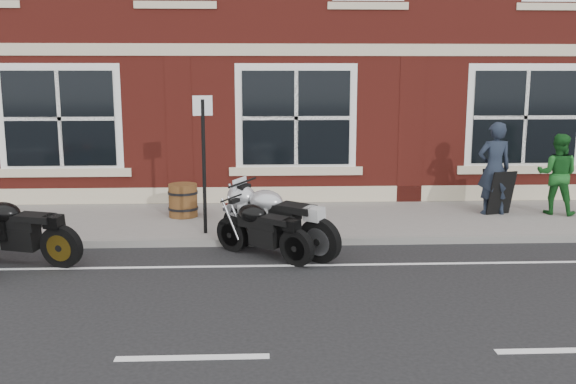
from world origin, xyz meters
name	(u,v)px	position (x,y,z in m)	size (l,w,h in m)	color
ground	(213,271)	(0.00, 0.00, 0.00)	(80.00, 80.00, 0.00)	black
sidewalk	(224,221)	(0.00, 3.00, 0.06)	(30.00, 3.00, 0.12)	slate
kerb	(219,242)	(0.00, 1.42, 0.06)	(30.00, 0.16, 0.12)	slate
moto_sport_black	(17,228)	(-3.04, 0.53, 0.56)	(2.11, 0.81, 0.98)	black
moto_sport_silver	(278,217)	(1.00, 0.92, 0.60)	(1.89, 1.61, 1.05)	black
moto_naked_black	(262,227)	(0.75, 0.66, 0.50)	(1.55, 1.36, 0.87)	black
pedestrian_left	(494,168)	(5.38, 3.17, 1.05)	(0.68, 0.44, 1.85)	#19202E
pedestrian_right	(557,174)	(6.66, 3.14, 0.93)	(0.79, 0.61, 1.62)	#17521C
a_board_sign	(499,192)	(5.52, 3.22, 0.57)	(0.54, 0.36, 0.90)	black
barrel_planter	(183,200)	(-0.81, 3.21, 0.45)	(0.59, 0.59, 0.65)	#463612
parking_sign	(204,155)	(-0.26, 1.84, 1.52)	(0.33, 0.12, 2.42)	black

